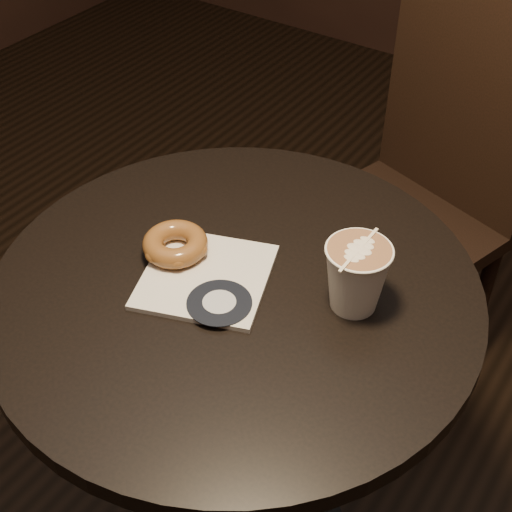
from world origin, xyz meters
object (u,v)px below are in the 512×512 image
cafe_table (238,372)px  latte_cup (356,277)px  doughnut (175,244)px  chair (426,176)px  pastry_bag (206,277)px

cafe_table → latte_cup: size_ratio=7.51×
cafe_table → latte_cup: 0.30m
doughnut → chair: bearing=79.4°
pastry_bag → latte_cup: bearing=0.3°
cafe_table → latte_cup: (0.16, 0.06, 0.25)m
cafe_table → chair: 0.68m
pastry_bag → doughnut: 0.07m
cafe_table → chair: chair is taller
latte_cup → pastry_bag: bearing=-159.7°
chair → cafe_table: bearing=-74.6°
latte_cup → cafe_table: bearing=-160.8°
doughnut → cafe_table: bearing=1.9°
cafe_table → chair: bearing=88.0°
cafe_table → chair: size_ratio=0.76×
pastry_bag → doughnut: size_ratio=1.82×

